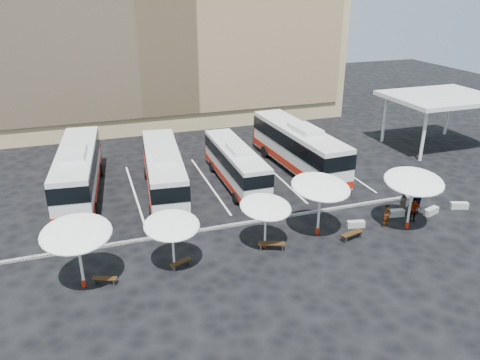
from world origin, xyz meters
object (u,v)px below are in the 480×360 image
object	(u,v)px
passenger_0	(387,216)
passenger_3	(417,202)
sunshade_4	(414,182)
wood_bench_1	(181,263)
passenger_1	(403,202)
bus_2	(235,164)
sunshade_0	(76,234)
bus_3	(298,146)
sunshade_1	(172,225)
sunshade_2	(266,207)
conc_bench_3	(459,205)
conc_bench_0	(356,224)
passenger_2	(413,210)
conc_bench_2	(431,211)
bus_1	(164,170)
conc_bench_1	(395,213)
wood_bench_3	(352,234)
sunshade_3	(321,187)
wood_bench_0	(105,279)
bus_0	(78,169)
wood_bench_2	(272,245)

from	to	relation	value
passenger_0	passenger_3	xyz separation A→B (m)	(3.21, 1.07, 0.11)
sunshade_4	wood_bench_1	bearing A→B (deg)	179.27
passenger_1	passenger_3	bearing A→B (deg)	-174.59
bus_2	sunshade_0	xyz separation A→B (m)	(-12.20, -10.76, 1.50)
sunshade_4	wood_bench_1	size ratio (longest dim) A/B	3.52
bus_3	sunshade_1	xyz separation A→B (m)	(-13.39, -11.94, 0.64)
sunshade_0	sunshade_2	size ratio (longest dim) A/B	0.96
conc_bench_3	passenger_3	size ratio (longest dim) A/B	0.66
passenger_1	passenger_3	world-z (taller)	passenger_3
conc_bench_0	conc_bench_3	distance (m)	8.66
passenger_2	conc_bench_2	bearing A→B (deg)	35.08
bus_1	passenger_2	size ratio (longest dim) A/B	6.90
sunshade_1	conc_bench_2	world-z (taller)	sunshade_1
bus_3	wood_bench_1	size ratio (longest dim) A/B	9.56
bus_2	conc_bench_1	world-z (taller)	bus_2
conc_bench_1	wood_bench_3	bearing A→B (deg)	-157.90
passenger_2	sunshade_3	bearing A→B (deg)	-161.86
wood_bench_1	sunshade_0	bearing A→B (deg)	-178.86
wood_bench_0	sunshade_4	bearing A→B (deg)	0.18
sunshade_3	conc_bench_3	size ratio (longest dim) A/B	3.82
bus_0	wood_bench_0	xyz separation A→B (m)	(0.90, -12.83, -1.74)
sunshade_1	conc_bench_1	world-z (taller)	sunshade_1
sunshade_1	sunshade_0	bearing A→B (deg)	-177.91
sunshade_1	passenger_0	distance (m)	14.58
sunshade_3	passenger_2	world-z (taller)	sunshade_3
bus_0	wood_bench_1	xyz separation A→B (m)	(5.17, -12.57, -1.74)
wood_bench_0	bus_0	bearing A→B (deg)	94.02
bus_3	sunshade_1	bearing A→B (deg)	-140.98
bus_0	wood_bench_0	bearing A→B (deg)	-80.15
bus_0	conc_bench_3	distance (m)	28.51
bus_0	wood_bench_3	distance (m)	20.81
sunshade_3	wood_bench_2	size ratio (longest dim) A/B	2.78
conc_bench_1	passenger_3	distance (m)	1.77
sunshade_3	passenger_2	size ratio (longest dim) A/B	2.66
wood_bench_2	conc_bench_3	size ratio (longest dim) A/B	1.38
bus_1	conc_bench_1	bearing A→B (deg)	-25.96
bus_1	wood_bench_3	world-z (taller)	bus_1
bus_1	passenger_1	bearing A→B (deg)	-23.68
bus_3	sunshade_2	size ratio (longest dim) A/B	3.34
bus_2	passenger_0	world-z (taller)	bus_2
wood_bench_1	conc_bench_0	xyz separation A→B (m)	(12.18, 0.99, -0.10)
conc_bench_3	passenger_2	distance (m)	4.62
conc_bench_1	passenger_1	world-z (taller)	passenger_1
sunshade_0	passenger_1	bearing A→B (deg)	5.09
wood_bench_1	conc_bench_2	size ratio (longest dim) A/B	1.11
sunshade_3	conc_bench_2	distance (m)	9.49
bus_1	bus_2	size ratio (longest dim) A/B	1.13
passenger_0	passenger_3	size ratio (longest dim) A/B	0.89
wood_bench_1	conc_bench_3	world-z (taller)	conc_bench_3
wood_bench_3	conc_bench_1	world-z (taller)	wood_bench_3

